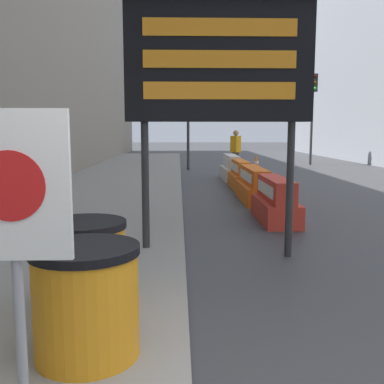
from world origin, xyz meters
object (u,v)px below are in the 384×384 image
message_board (219,60)px  traffic_light_far_side (313,100)px  barrel_drum_middle (84,265)px  jersey_barrier_orange_far (254,186)px  barrel_drum_foreground (86,301)px  traffic_light_near_curb (188,106)px  jersey_barrier_red_striped (276,202)px  jersey_barrier_orange_near (240,176)px  warning_sign (12,207)px  traffic_cone_near (256,164)px  pedestrian_worker (236,148)px  jersey_barrier_white (231,169)px

message_board → traffic_light_far_side: size_ratio=0.79×
barrel_drum_middle → jersey_barrier_orange_far: barrel_drum_middle is taller
barrel_drum_foreground → traffic_light_near_curb: size_ratio=0.21×
message_board → traffic_light_near_curb: bearing=90.4°
message_board → traffic_light_near_curb: size_ratio=0.92×
jersey_barrier_red_striped → jersey_barrier_orange_near: jersey_barrier_red_striped is taller
traffic_light_far_side → barrel_drum_foreground: bearing=-110.8°
message_board → warning_sign: bearing=-111.6°
barrel_drum_middle → jersey_barrier_orange_far: size_ratio=0.36×
barrel_drum_middle → traffic_light_far_side: (7.33, 18.03, 2.61)m
jersey_barrier_orange_near → traffic_light_far_side: (4.68, 8.71, 2.79)m
barrel_drum_middle → traffic_cone_near: barrel_drum_middle is taller
traffic_cone_near → traffic_light_far_side: bearing=50.9°
warning_sign → traffic_light_near_curb: bearing=85.7°
barrel_drum_foreground → jersey_barrier_red_striped: bearing=65.0°
traffic_light_near_curb → barrel_drum_middle: bearing=-94.6°
traffic_cone_near → pedestrian_worker: size_ratio=0.45×
jersey_barrier_red_striped → traffic_cone_near: (1.24, 9.32, 0.02)m
message_board → barrel_drum_middle: bearing=-123.0°
barrel_drum_foreground → jersey_barrier_white: size_ratio=0.38×
message_board → traffic_cone_near: message_board is taller
traffic_light_near_curb → traffic_cone_near: bearing=-35.2°
message_board → pedestrian_worker: bearing=81.7°
barrel_drum_middle → message_board: 3.23m
message_board → jersey_barrier_white: (1.30, 9.52, -2.23)m
jersey_barrier_red_striped → jersey_barrier_white: bearing=90.0°
traffic_cone_near → traffic_light_far_side: size_ratio=0.18×
jersey_barrier_white → traffic_light_near_curb: traffic_light_near_curb is taller
jersey_barrier_red_striped → traffic_light_far_side: (4.68, 13.56, 2.79)m
message_board → traffic_light_far_side: bearing=69.4°
jersey_barrier_red_striped → jersey_barrier_orange_far: (-0.00, 2.45, -0.00)m
jersey_barrier_red_striped → pedestrian_worker: bearing=87.2°
barrel_drum_middle → jersey_barrier_white: barrel_drum_middle is taller
message_board → traffic_light_near_curb: (-0.10, 13.57, 0.13)m
traffic_light_near_curb → pedestrian_worker: 2.95m
jersey_barrier_orange_near → pedestrian_worker: size_ratio=1.11×
jersey_barrier_orange_far → jersey_barrier_orange_near: size_ratio=1.15×
jersey_barrier_red_striped → message_board: bearing=-118.6°
jersey_barrier_white → traffic_light_near_curb: size_ratio=0.55×
jersey_barrier_orange_far → jersey_barrier_white: (0.00, 4.69, 0.02)m
jersey_barrier_white → message_board: bearing=-97.8°
jersey_barrier_orange_far → traffic_light_far_side: size_ratio=0.50×
message_board → jersey_barrier_red_striped: message_board is taller
message_board → jersey_barrier_orange_far: size_ratio=1.60×
barrel_drum_foreground → warning_sign: bearing=-110.4°
warning_sign → traffic_light_far_side: size_ratio=0.39×
jersey_barrier_orange_near → pedestrian_worker: (0.47, 4.85, 0.64)m
barrel_drum_middle → traffic_light_near_curb: traffic_light_near_curb is taller
message_board → pedestrian_worker: size_ratio=2.03×
barrel_drum_foreground → traffic_light_near_curb: (1.06, 16.48, 2.20)m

